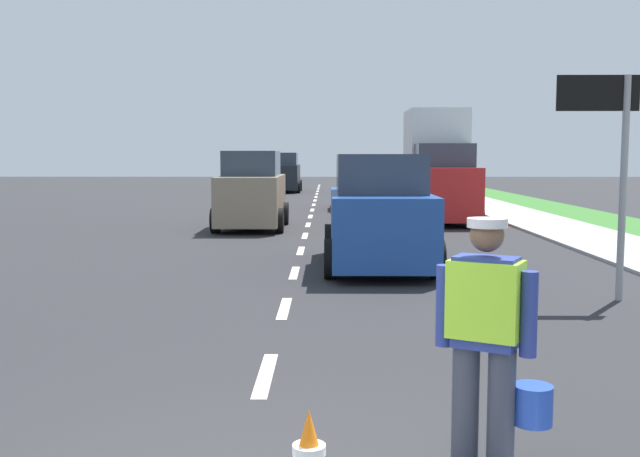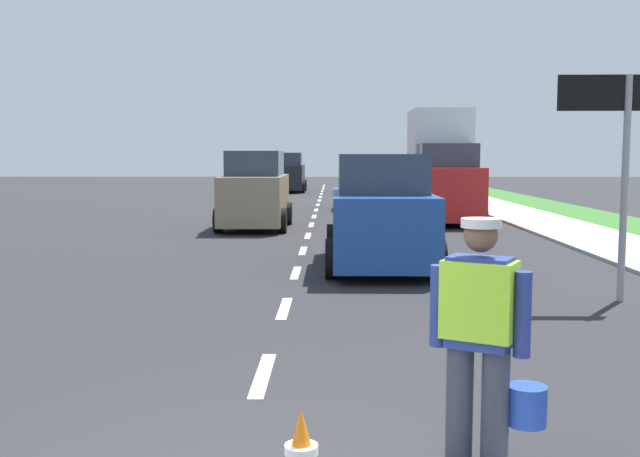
% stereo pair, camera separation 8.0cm
% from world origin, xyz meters
% --- Properties ---
extents(ground_plane, '(96.00, 96.00, 0.00)m').
position_xyz_m(ground_plane, '(0.00, 21.00, 0.00)').
color(ground_plane, '#28282B').
extents(lane_center_line, '(0.14, 46.40, 0.01)m').
position_xyz_m(lane_center_line, '(0.00, 25.20, 0.00)').
color(lane_center_line, silver).
rests_on(lane_center_line, ground).
extents(road_worker, '(0.74, 0.46, 1.67)m').
position_xyz_m(road_worker, '(1.64, 0.69, 0.93)').
color(road_worker, '#383D4C').
rests_on(road_worker, ground).
extents(lane_direction_sign, '(1.16, 0.11, 3.20)m').
position_xyz_m(lane_direction_sign, '(4.54, 6.34, 2.41)').
color(lane_direction_sign, gray).
rests_on(lane_direction_sign, ground).
extents(traffic_cone_near, '(0.36, 0.36, 0.58)m').
position_xyz_m(traffic_cone_near, '(0.48, 0.18, 0.29)').
color(traffic_cone_near, black).
rests_on(traffic_cone_near, ground).
extents(delivery_truck, '(2.16, 4.60, 3.54)m').
position_xyz_m(delivery_truck, '(4.06, 18.85, 1.61)').
color(delivery_truck, red).
rests_on(delivery_truck, ground).
extents(car_outgoing_far, '(2.04, 4.34, 2.01)m').
position_xyz_m(car_outgoing_far, '(1.94, 24.58, 0.93)').
color(car_outgoing_far, red).
rests_on(car_outgoing_far, ground).
extents(car_outgoing_ahead, '(2.02, 4.27, 2.10)m').
position_xyz_m(car_outgoing_ahead, '(1.54, 9.45, 0.98)').
color(car_outgoing_ahead, '#1E4799').
rests_on(car_outgoing_ahead, ground).
extents(car_oncoming_second, '(1.95, 3.95, 2.21)m').
position_xyz_m(car_oncoming_second, '(-1.58, 16.67, 1.03)').
color(car_oncoming_second, gray).
rests_on(car_oncoming_second, ground).
extents(car_oncoming_third, '(1.91, 4.21, 2.27)m').
position_xyz_m(car_oncoming_third, '(-1.90, 37.92, 1.05)').
color(car_oncoming_third, black).
rests_on(car_oncoming_third, ground).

